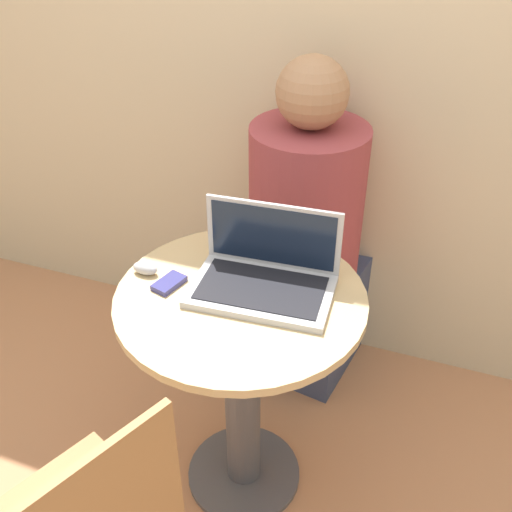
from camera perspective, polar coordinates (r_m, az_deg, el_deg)
ground_plane at (r=2.16m, az=-1.15°, el=-20.06°), size 12.00×12.00×0.00m
back_wall at (r=2.06m, az=6.91°, el=21.45°), size 7.00×0.05×2.60m
round_table at (r=1.76m, az=-1.35°, el=-10.08°), size 0.68×0.68×0.77m
laptop at (r=1.60m, az=0.87°, el=-1.69°), size 0.39×0.26×0.21m
cell_phone at (r=1.64m, az=-8.27°, el=-2.58°), size 0.08×0.10×0.02m
computer_mouse at (r=1.69m, az=-10.51°, el=-1.15°), size 0.07×0.04×0.04m
person_seated at (r=2.22m, az=5.23°, el=0.34°), size 0.45×0.63×1.26m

